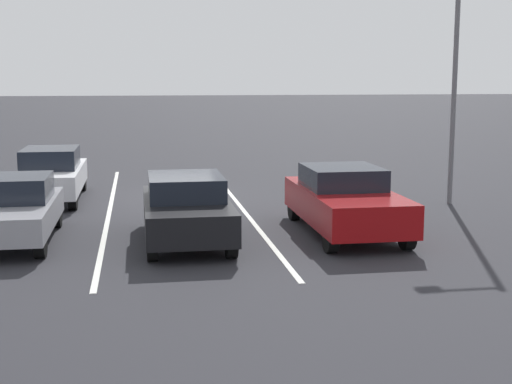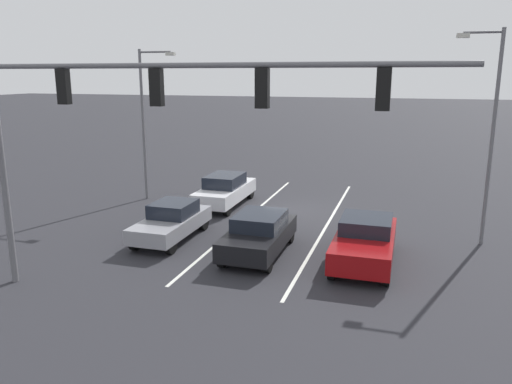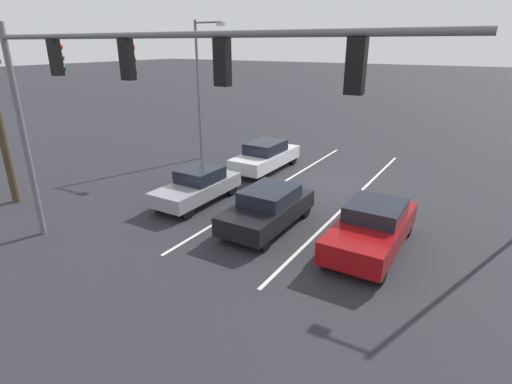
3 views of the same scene
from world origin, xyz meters
The scene contains 9 objects.
ground_plane centered at (0.00, 0.00, 0.00)m, with size 240.00×240.00×0.00m, color #28282D.
lane_stripe_left_divider centered at (-1.81, 1.88, 0.01)m, with size 0.12×15.76×0.01m, color silver.
lane_stripe_center_divider centered at (1.81, 1.88, 0.01)m, with size 0.12×15.76×0.01m, color silver.
car_black_midlane_front centered at (-0.02, 6.11, 0.76)m, with size 1.84×4.25×1.48m.
car_gray_rightlane_front centered at (3.72, 5.53, 0.74)m, with size 1.70×4.18×1.45m.
car_maroon_leftlane_front centered at (-3.74, 5.83, 0.78)m, with size 1.93×4.65×1.54m.
car_silver_rightlane_second centered at (3.55, 0.08, 0.79)m, with size 1.76×4.63×1.55m.
traffic_signal_gantry centered at (2.03, 10.74, 5.37)m, with size 13.00×0.37×6.98m.
street_lamp_right_shoulder centered at (7.73, -0.01, 4.38)m, with size 1.97×0.24×7.53m.
Camera 3 is at (-6.60, 17.78, 6.38)m, focal length 28.00 mm.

